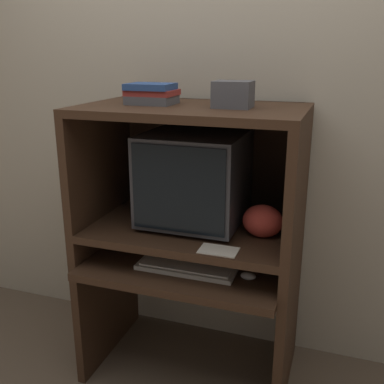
{
  "coord_description": "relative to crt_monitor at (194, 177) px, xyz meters",
  "views": [
    {
      "loc": [
        0.64,
        -1.57,
        1.57
      ],
      "look_at": [
        -0.0,
        0.31,
        0.95
      ],
      "focal_mm": 42.0,
      "sensor_mm": 36.0,
      "label": 1
    }
  ],
  "objects": [
    {
      "name": "snack_bag",
      "position": [
        0.34,
        -0.07,
        -0.15
      ],
      "size": [
        0.18,
        0.13,
        0.15
      ],
      "color": "#BC382D",
      "rests_on": "desk_monitor_shelf"
    },
    {
      "name": "mouse",
      "position": [
        0.31,
        -0.19,
        -0.36
      ],
      "size": [
        0.07,
        0.05,
        0.03
      ],
      "color": "#B7B7B7",
      "rests_on": "desk_base"
    },
    {
      "name": "hutch_upper",
      "position": [
        0.0,
        -0.0,
        0.15
      ],
      "size": [
        0.99,
        0.61,
        0.56
      ],
      "color": "#382316",
      "rests_on": "desk_monitor_shelf"
    },
    {
      "name": "book_stack",
      "position": [
        -0.19,
        -0.03,
        0.38
      ],
      "size": [
        0.21,
        0.18,
        0.09
      ],
      "color": "#4C4C51",
      "rests_on": "hutch_upper"
    },
    {
      "name": "paper_card",
      "position": [
        0.2,
        -0.28,
        -0.22
      ],
      "size": [
        0.16,
        0.1,
        0.0
      ],
      "color": "beige",
      "rests_on": "desk_monitor_shelf"
    },
    {
      "name": "wall_back",
      "position": [
        0.0,
        0.33,
        0.29
      ],
      "size": [
        6.0,
        0.06,
        2.6
      ],
      "color": "#B2A893",
      "rests_on": "ground_plane"
    },
    {
      "name": "storage_box",
      "position": [
        0.19,
        -0.05,
        0.39
      ],
      "size": [
        0.16,
        0.13,
        0.11
      ],
      "color": "#4C4C51",
      "rests_on": "hutch_upper"
    },
    {
      "name": "keyboard",
      "position": [
        0.03,
        -0.2,
        -0.36
      ],
      "size": [
        0.45,
        0.16,
        0.03
      ],
      "color": "beige",
      "rests_on": "desk_base"
    },
    {
      "name": "desk_monitor_shelf",
      "position": [
        0.0,
        -0.04,
        -0.26
      ],
      "size": [
        0.99,
        0.61,
        0.15
      ],
      "color": "#382316",
      "rests_on": "desk_base"
    },
    {
      "name": "crt_monitor",
      "position": [
        0.0,
        0.0,
        0.0
      ],
      "size": [
        0.45,
        0.46,
        0.43
      ],
      "color": "#333338",
      "rests_on": "desk_monitor_shelf"
    },
    {
      "name": "desk_base",
      "position": [
        0.0,
        -0.09,
        -0.61
      ],
      "size": [
        0.99,
        0.68,
        0.64
      ],
      "color": "#382316",
      "rests_on": "ground_plane"
    }
  ]
}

